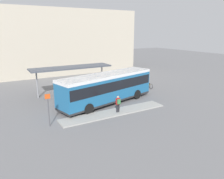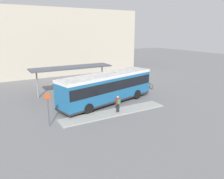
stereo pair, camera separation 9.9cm
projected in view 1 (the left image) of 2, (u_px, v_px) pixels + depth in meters
The scene contains 10 objects.
ground_plane at pixel (108, 103), 24.09m from camera, with size 120.00×120.00×0.00m, color slate.
curb_island at pixel (115, 112), 21.18m from camera, with size 10.88×1.80×0.12m.
city_bus at pixel (107, 86), 23.60m from camera, with size 11.76×5.20×3.29m.
pedestrian_waiting at pixel (118, 103), 20.82m from camera, with size 0.42×0.45×1.63m.
bicycle_yellow at pixel (148, 86), 30.27m from camera, with size 0.48×1.67×0.72m.
bicycle_black at pixel (147, 84), 31.05m from camera, with size 0.48×1.52×0.66m.
bicycle_red at pixel (143, 83), 31.56m from camera, with size 0.48×1.60×0.69m.
station_shelter at pixel (71, 68), 27.24m from camera, with size 10.09×2.53×3.39m.
platform_sign at pixel (48, 109), 17.87m from camera, with size 0.44×0.08×2.80m.
station_building at pixel (61, 41), 42.22m from camera, with size 26.98×10.64×11.50m.
Camera 1 is at (-11.03, -20.05, 7.72)m, focal length 35.00 mm.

